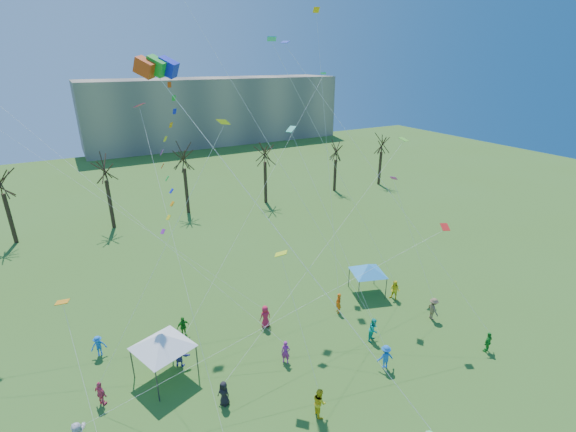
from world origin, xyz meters
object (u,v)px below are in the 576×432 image
distant_building (215,111)px  canopy_tent_white (162,341)px  big_box_kite (174,162)px  canopy_tent_blue (368,268)px

distant_building → canopy_tent_white: size_ratio=14.32×
distant_building → canopy_tent_white: bearing=-112.1°
big_box_kite → canopy_tent_blue: big_box_kite is taller
canopy_tent_white → distant_building: bearing=67.9°
big_box_kite → canopy_tent_white: size_ratio=5.58×
distant_building → big_box_kite: (-27.76, -72.50, 6.25)m
canopy_tent_white → canopy_tent_blue: canopy_tent_white is taller
canopy_tent_white → canopy_tent_blue: (17.81, 1.55, -0.43)m
distant_building → canopy_tent_blue: size_ratio=16.70×
distant_building → big_box_kite: bearing=-111.0°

